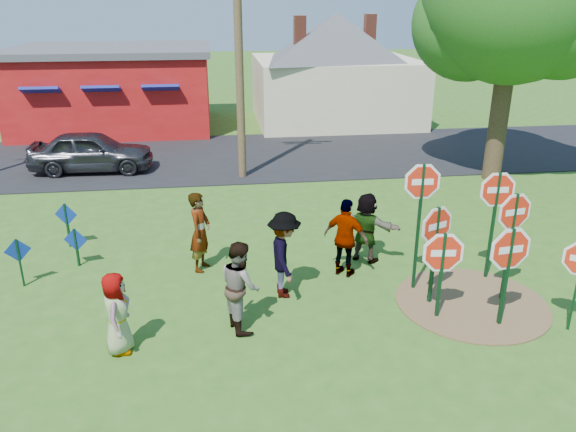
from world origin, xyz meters
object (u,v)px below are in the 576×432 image
Objects in this scene: person_a at (117,313)px; stop_sign_b at (421,195)px; leafy_tree at (519,1)px; suv at (91,151)px; utility_pole at (239,40)px; stop_sign_a at (443,258)px; person_b at (200,232)px; stop_sign_d at (496,199)px; stop_sign_c at (513,223)px.

stop_sign_b is at bearing -73.25° from person_a.
leafy_tree is at bearing 55.01° from stop_sign_b.
suv is at bearing 14.97° from person_a.
stop_sign_b is 9.81m from utility_pole.
stop_sign_a is 5.56m from person_b.
utility_pole is (-5.17, 8.59, 2.82)m from stop_sign_d.
person_b is 8.31m from utility_pole.
stop_sign_b is 1.92× the size of person_a.
stop_sign_b is at bearing 145.85° from stop_sign_c.
stop_sign_a is 2.41m from stop_sign_d.
stop_sign_a is 11.19m from utility_pole.
stop_sign_a is 0.22× the size of utility_pole.
stop_sign_a is 0.78× the size of stop_sign_c.
stop_sign_a is at bearing -71.44° from utility_pole.
stop_sign_d is at bearing 45.53° from stop_sign_a.
utility_pole is at bearing 171.73° from leafy_tree.
leafy_tree is (10.43, 5.95, 5.02)m from person_b.
utility_pole is (5.49, -1.41, 3.98)m from suv.
stop_sign_a is 1.27× the size of person_a.
person_b is at bearing 148.87° from stop_sign_c.
stop_sign_c reaches higher than person_a.
stop_sign_a is at bearing -174.82° from stop_sign_c.
stop_sign_a is at bearing -84.45° from stop_sign_b.
stop_sign_c is 0.95× the size of stop_sign_d.
stop_sign_b reaches higher than person_b.
stop_sign_b is 0.34× the size of utility_pole.
stop_sign_d is at bearing -81.82° from person_b.
person_a reaches higher than suv.
person_a is 0.82× the size of person_b.
stop_sign_a is at bearing -122.78° from leafy_tree.
suv is at bearing 122.64° from stop_sign_c.
stop_sign_b is 1.93m from stop_sign_c.
person_b is at bearing -100.83° from utility_pole.
stop_sign_c is 0.58× the size of suv.
suv is at bearing 45.01° from person_b.
person_b is at bearing 163.23° from stop_sign_b.
stop_sign_a is 0.74× the size of stop_sign_d.
stop_sign_d is (1.78, 1.50, 0.63)m from stop_sign_a.
stop_sign_a is at bearing -100.96° from person_b.
stop_sign_b is at bearing 98.93° from stop_sign_a.
stop_sign_d is 1.71× the size of person_a.
stop_sign_d reaches higher than stop_sign_c.
utility_pole is (2.85, 10.45, 3.97)m from person_a.
suv is at bearing 165.60° from utility_pole.
utility_pole is at bearing 106.61° from stop_sign_c.
stop_sign_b is at bearing -89.24° from person_b.
suv is 0.49× the size of utility_pole.
stop_sign_c is 0.28× the size of utility_pole.
person_b is (1.46, 3.19, 0.18)m from person_a.
stop_sign_d reaches higher than stop_sign_a.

